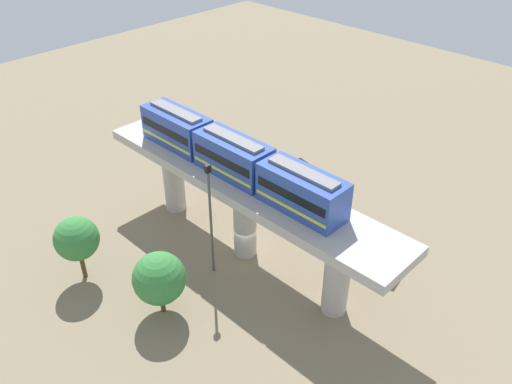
{
  "coord_description": "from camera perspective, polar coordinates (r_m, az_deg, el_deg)",
  "views": [
    {
      "loc": [
        -24.18,
        -24.84,
        29.35
      ],
      "look_at": [
        2.5,
        1.17,
        4.44
      ],
      "focal_mm": 37.06,
      "sensor_mm": 36.0,
      "label": 1
    }
  ],
  "objects": [
    {
      "name": "viaduct",
      "position": [
        42.01,
        -1.24,
        -0.64
      ],
      "size": [
        5.2,
        28.85,
        7.4
      ],
      "color": "#B7B2AA",
      "rests_on": "ground"
    },
    {
      "name": "ground_plane",
      "position": [
        45.42,
        -1.15,
        -6.5
      ],
      "size": [
        120.0,
        120.0,
        0.0
      ],
      "primitive_type": "plane",
      "color": "#84755B"
    },
    {
      "name": "parked_car_silver",
      "position": [
        44.32,
        12.34,
        -7.41
      ],
      "size": [
        2.51,
        4.45,
        1.76
      ],
      "rotation": [
        0.0,
        0.0,
        0.18
      ],
      "color": "#B2B5BA",
      "rests_on": "ground"
    },
    {
      "name": "tree_near_viaduct",
      "position": [
        38.86,
        -10.4,
        -9.16
      ],
      "size": [
        3.89,
        3.89,
        5.2
      ],
      "color": "brown",
      "rests_on": "ground"
    },
    {
      "name": "signal_post",
      "position": [
        40.37,
        -4.93,
        -2.56
      ],
      "size": [
        0.44,
        0.28,
        10.0
      ],
      "color": "#4C4C51",
      "rests_on": "ground"
    },
    {
      "name": "tree_mid_lot",
      "position": [
        42.92,
        -18.8,
        -4.81
      ],
      "size": [
        3.49,
        3.49,
        5.62
      ],
      "color": "brown",
      "rests_on": "ground"
    },
    {
      "name": "parked_car_yellow",
      "position": [
        54.59,
        4.92,
        2.02
      ],
      "size": [
        2.65,
        4.49,
        1.76
      ],
      "rotation": [
        0.0,
        0.0,
        -0.21
      ],
      "color": "yellow",
      "rests_on": "ground"
    },
    {
      "name": "parked_car_orange",
      "position": [
        50.01,
        3.25,
        -1.2
      ],
      "size": [
        2.01,
        4.29,
        1.76
      ],
      "rotation": [
        0.0,
        0.0,
        0.05
      ],
      "color": "orange",
      "rests_on": "ground"
    },
    {
      "name": "train",
      "position": [
        40.96,
        -2.45,
        3.84
      ],
      "size": [
        2.64,
        20.5,
        3.24
      ],
      "color": "#2D4CA5",
      "rests_on": "viaduct"
    }
  ]
}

